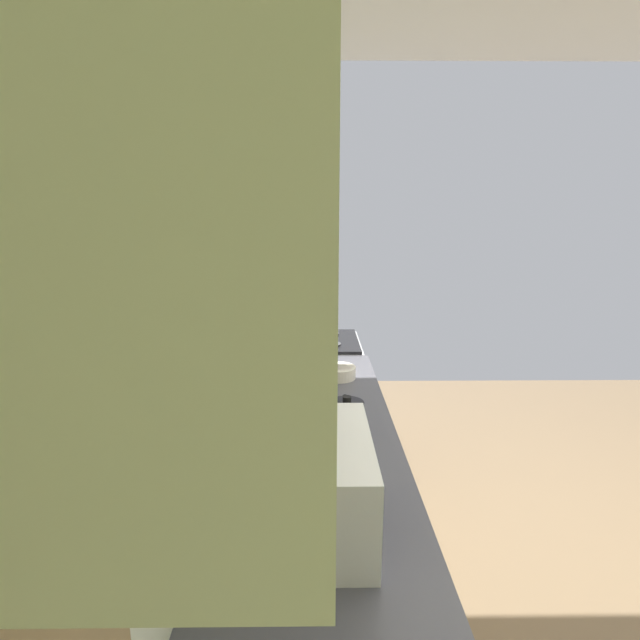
% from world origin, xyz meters
% --- Properties ---
extents(ground_plane, '(6.02, 6.02, 0.00)m').
position_xyz_m(ground_plane, '(0.00, 0.00, 0.00)').
color(ground_plane, brown).
extents(wall_back, '(3.88, 0.12, 2.83)m').
position_xyz_m(wall_back, '(0.00, 1.73, 1.41)').
color(wall_back, beige).
rests_on(wall_back, ground_plane).
extents(counter_run, '(2.92, 0.64, 0.91)m').
position_xyz_m(counter_run, '(-0.41, 1.36, 0.45)').
color(counter_run, beige).
rests_on(counter_run, ground_plane).
extents(upper_cabinets, '(2.14, 0.31, 0.61)m').
position_xyz_m(upper_cabinets, '(-0.41, 1.51, 1.89)').
color(upper_cabinets, beige).
extents(oven_range, '(0.60, 0.61, 1.09)m').
position_xyz_m(oven_range, '(1.34, 1.37, 0.47)').
color(oven_range, '#B7BABF').
rests_on(oven_range, ground_plane).
extents(microwave, '(0.46, 0.34, 0.26)m').
position_xyz_m(microwave, '(-0.52, 1.38, 1.04)').
color(microwave, white).
rests_on(microwave, counter_run).
extents(bowl, '(0.18, 0.18, 0.06)m').
position_xyz_m(bowl, '(0.65, 1.24, 0.94)').
color(bowl, silver).
rests_on(bowl, counter_run).
extents(kettle, '(0.19, 0.14, 0.15)m').
position_xyz_m(kettle, '(0.04, 1.24, 0.97)').
color(kettle, black).
rests_on(kettle, counter_run).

